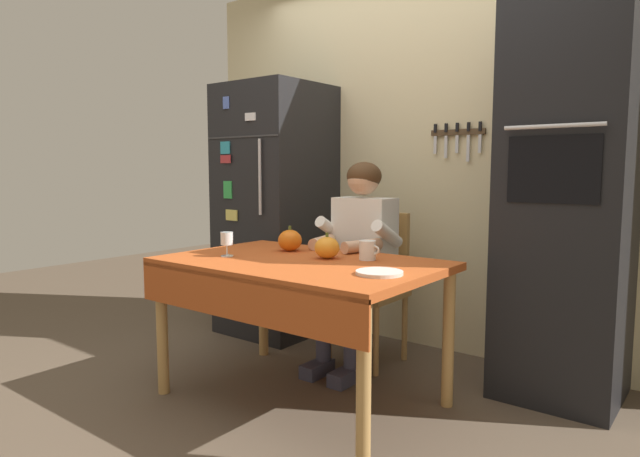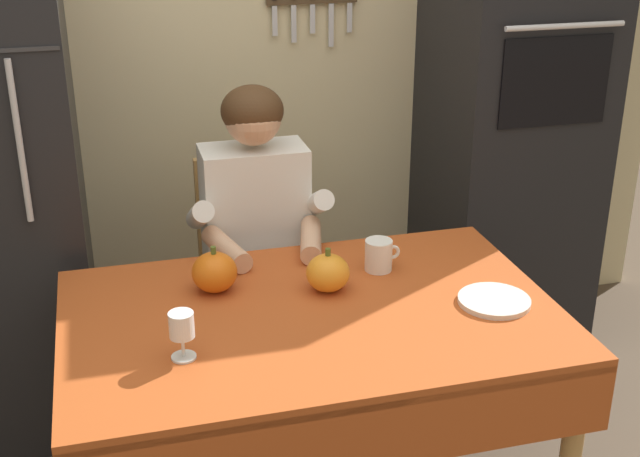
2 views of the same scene
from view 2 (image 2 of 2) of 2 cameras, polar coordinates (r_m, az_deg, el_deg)
back_wall_assembly at (r=3.40m, az=-5.17°, el=12.90°), size 3.70×0.13×2.60m
wall_oven at (r=3.45m, az=12.82°, el=8.31°), size 0.60×0.64×2.10m
dining_table at (r=2.44m, az=-0.44°, el=-7.57°), size 1.40×0.90×0.74m
chair_behind_person at (r=3.18m, az=-4.66°, el=-2.82°), size 0.40×0.40×0.93m
seated_person at (r=2.92m, az=-4.11°, el=-0.40°), size 0.47×0.55×1.25m
coffee_mug at (r=2.64m, az=3.99°, el=-1.80°), size 0.11×0.09×0.10m
wine_glass at (r=2.18m, az=-9.30°, el=-6.61°), size 0.07×0.07×0.13m
pumpkin_large at (r=2.52m, az=-7.12°, el=-2.93°), size 0.13×0.13×0.14m
pumpkin_medium at (r=2.51m, az=0.53°, el=-2.99°), size 0.13×0.13×0.14m
serving_tray at (r=2.50m, az=11.65°, el=-4.78°), size 0.21×0.21×0.02m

